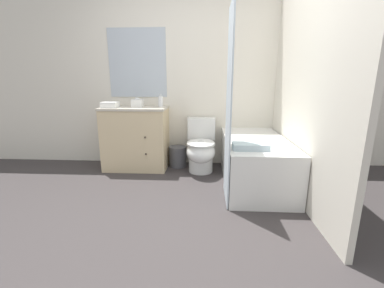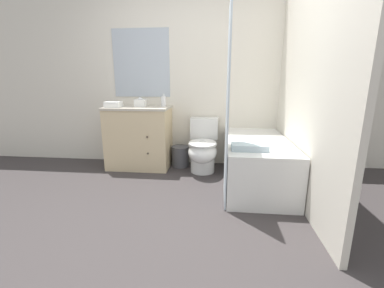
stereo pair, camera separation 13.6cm
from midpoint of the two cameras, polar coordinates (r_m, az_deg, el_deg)
ground_plane at (r=2.39m, az=-2.11°, el=-16.55°), size 14.00×14.00×0.00m
wall_back at (r=3.75m, az=1.40°, el=14.54°), size 8.00×0.06×2.50m
wall_right at (r=3.01m, az=24.27°, el=13.45°), size 0.05×2.67×2.50m
vanity_cabinet at (r=3.69m, az=-10.60°, el=1.63°), size 0.87×0.56×0.86m
sink_faucet at (r=3.80m, az=-10.10°, el=8.98°), size 0.14×0.12×0.12m
toilet at (r=3.46m, az=3.55°, el=-1.09°), size 0.39×0.68×0.70m
bathtub at (r=3.16m, az=15.17°, el=-3.82°), size 0.71×1.47×0.54m
shower_curtain at (r=2.53m, az=9.42°, el=7.84°), size 0.02×0.51×1.90m
wastebasket at (r=3.72m, az=-1.57°, el=-2.75°), size 0.25×0.25×0.29m
tissue_box at (r=3.58m, az=-10.31°, el=8.95°), size 0.15×0.12×0.13m
soap_dispenser at (r=3.60m, az=-5.28°, el=9.51°), size 0.07×0.07×0.17m
hand_towel_folded at (r=3.60m, az=-16.03°, el=8.44°), size 0.20×0.17×0.08m
bath_towel_folded at (r=2.61m, az=14.12°, el=-0.69°), size 0.35×0.18×0.06m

